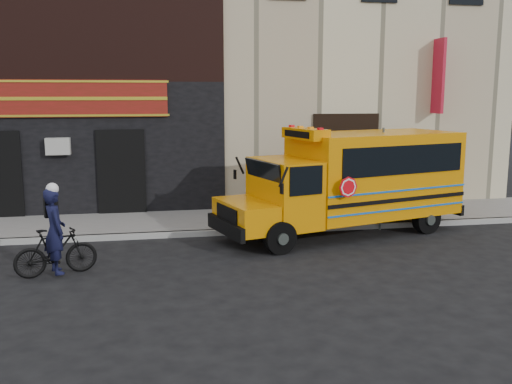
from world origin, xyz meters
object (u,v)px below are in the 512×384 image
at_px(sign_pole, 382,174).
at_px(bicycle, 56,252).
at_px(cyclist, 55,233).
at_px(school_bus, 354,179).

xyz_separation_m(sign_pole, bicycle, (-8.32, -2.61, -1.09)).
height_order(bicycle, cyclist, cyclist).
height_order(sign_pole, bicycle, sign_pole).
xyz_separation_m(school_bus, sign_pole, (0.86, 0.16, 0.09)).
bearing_deg(sign_pole, cyclist, -162.70).
relative_size(school_bus, cyclist, 3.97).
bearing_deg(school_bus, bicycle, -161.85).
bearing_deg(sign_pole, school_bus, -169.32).
distance_m(bicycle, cyclist, 0.40).
height_order(school_bus, cyclist, school_bus).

